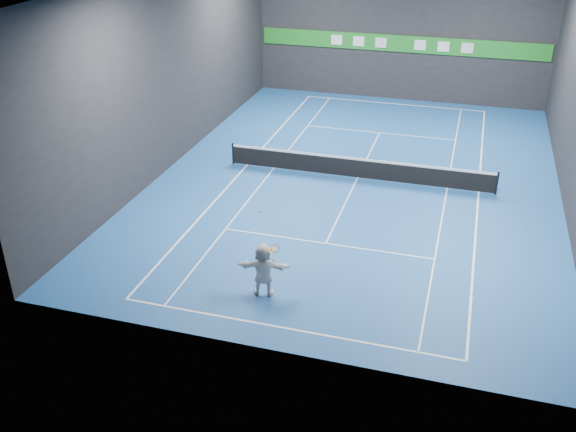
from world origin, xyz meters
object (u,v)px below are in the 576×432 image
(player, at_px, (263,270))
(tennis_net, at_px, (358,167))
(tennis_racket, at_px, (274,250))
(tennis_ball, at_px, (260,212))

(player, relative_size, tennis_net, 0.15)
(tennis_net, bearing_deg, tennis_racket, -94.67)
(tennis_ball, distance_m, tennis_net, 10.65)
(tennis_ball, xyz_separation_m, tennis_net, (1.28, 10.26, -2.54))
(tennis_racket, bearing_deg, tennis_ball, -176.40)
(player, xyz_separation_m, tennis_net, (1.22, 10.28, -0.41))
(player, height_order, tennis_ball, tennis_ball)
(tennis_net, distance_m, tennis_racket, 10.34)
(tennis_racket, bearing_deg, player, -172.84)
(tennis_net, xyz_separation_m, tennis_racket, (-0.84, -10.23, 1.19))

